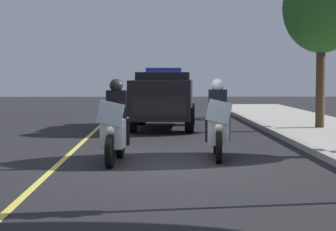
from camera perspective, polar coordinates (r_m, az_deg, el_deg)
ground_plane at (r=12.13m, az=0.15°, el=-4.70°), size 80.00×80.00×0.00m
lane_stripe_center at (r=12.28m, az=-10.38°, el=-4.64°), size 48.00×0.12×0.01m
police_motorcycle_lead_left at (r=12.51m, az=-4.96°, el=-1.23°), size 2.14×0.62×1.72m
police_motorcycle_lead_right at (r=13.17m, az=4.68°, el=-0.98°), size 2.14×0.62×1.72m
police_suv at (r=20.53m, az=-0.42°, el=1.75°), size 5.03×2.36×2.05m
cyclist_background at (r=25.26m, az=4.54°, el=1.60°), size 1.76×0.34×1.69m
tree_far_back at (r=20.52m, az=14.19°, el=9.68°), size 2.50×2.50×5.33m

